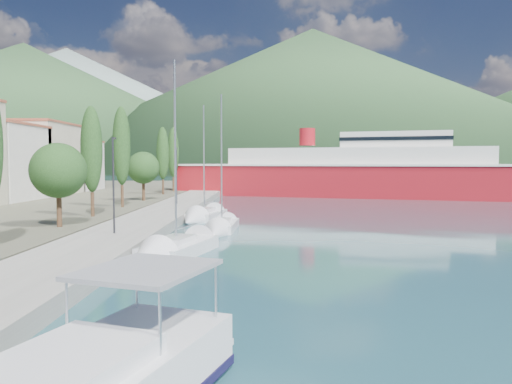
{
  "coord_description": "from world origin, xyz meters",
  "views": [
    {
      "loc": [
        0.5,
        -15.85,
        5.26
      ],
      "look_at": [
        0.0,
        14.0,
        3.5
      ],
      "focal_mm": 35.0,
      "sensor_mm": 36.0,
      "label": 1
    }
  ],
  "objects": [
    {
      "name": "quay",
      "position": [
        -9.0,
        26.0,
        0.4
      ],
      "size": [
        5.0,
        88.0,
        0.8
      ],
      "primitive_type": "cube",
      "color": "gray",
      "rests_on": "ground"
    },
    {
      "name": "sailboat_near",
      "position": [
        -4.93,
        10.4,
        0.32
      ],
      "size": [
        4.66,
        8.65,
        11.91
      ],
      "color": "silver",
      "rests_on": "ground"
    },
    {
      "name": "sailboat_mid",
      "position": [
        -2.88,
        20.94,
        0.28
      ],
      "size": [
        2.47,
        7.94,
        11.28
      ],
      "color": "silver",
      "rests_on": "ground"
    },
    {
      "name": "hills_far",
      "position": [
        138.59,
        618.73,
        77.39
      ],
      "size": [
        1480.0,
        900.0,
        180.0
      ],
      "color": "gray",
      "rests_on": "ground"
    },
    {
      "name": "ground",
      "position": [
        0.0,
        120.0,
        0.0
      ],
      "size": [
        1400.0,
        1400.0,
        0.0
      ],
      "primitive_type": "plane",
      "color": "#224D57"
    },
    {
      "name": "sailboat_far",
      "position": [
        -5.34,
        28.1,
        0.32
      ],
      "size": [
        4.1,
        8.14,
        11.45
      ],
      "color": "silver",
      "rests_on": "ground"
    },
    {
      "name": "hills_near",
      "position": [
        98.04,
        372.5,
        49.18
      ],
      "size": [
        1010.0,
        520.0,
        115.0
      ],
      "color": "#2E502C",
      "rests_on": "ground"
    },
    {
      "name": "tree_row",
      "position": [
        -14.06,
        31.94,
        5.75
      ],
      "size": [
        3.91,
        62.82,
        10.29
      ],
      "color": "#47301E",
      "rests_on": "land_strip"
    },
    {
      "name": "lamp_posts",
      "position": [
        -9.0,
        15.37,
        4.08
      ],
      "size": [
        0.15,
        45.6,
        6.06
      ],
      "color": "#2D2D33",
      "rests_on": "quay"
    },
    {
      "name": "ferry",
      "position": [
        15.15,
        62.41,
        3.45
      ],
      "size": [
        58.14,
        27.8,
        11.33
      ],
      "color": "#A2141D",
      "rests_on": "ground"
    }
  ]
}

